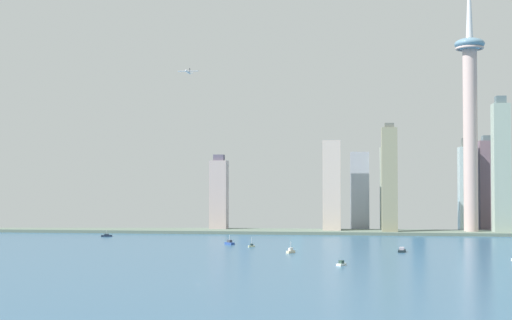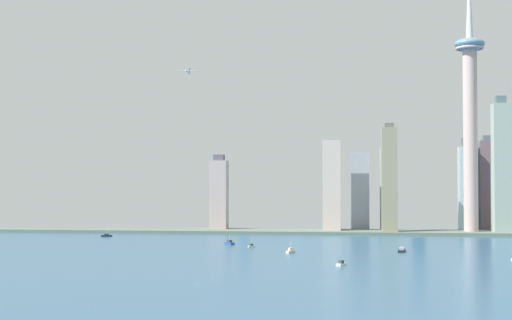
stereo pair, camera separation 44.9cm
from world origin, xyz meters
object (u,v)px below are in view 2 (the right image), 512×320
Objects in this scene: observation_tower at (470,105)px; skyscraper_4 at (297,211)px; skyscraper_5 at (489,185)px; skyscraper_1 at (467,188)px; skyscraper_8 at (389,180)px; skyscraper_10 at (332,187)px; airplane at (188,72)px; skyscraper_9 at (501,168)px; boat_1 at (402,250)px; boat_0 at (229,243)px; boat_4 at (290,251)px; skyscraper_0 at (386,190)px; boat_3 at (341,264)px; boat_6 at (251,246)px; boat_2 at (107,236)px; skyscraper_3 at (219,195)px; skyscraper_7 at (418,198)px; skyscraper_6 at (360,192)px; skyscraper_2 at (245,204)px.

observation_tower reaches higher than skyscraper_4.
skyscraper_5 is (31.00, 47.71, -101.18)m from observation_tower.
skyscraper_1 is 0.88× the size of skyscraper_8.
skyscraper_10 is at bearing 178.67° from observation_tower.
airplane is at bearing -126.77° from skyscraper_4.
skyscraper_9 reaches higher than skyscraper_10.
skyscraper_8 is 8.28× the size of boat_1.
boat_0 is 1.03× the size of boat_4.
skyscraper_9 is at bearing -16.35° from skyscraper_0.
boat_6 is (-90.97, 155.19, -0.16)m from boat_3.
skyscraper_0 reaches higher than boat_2.
skyscraper_1 is at bearing 3.06° from skyscraper_3.
skyscraper_1 is at bearing 128.80° from skyscraper_9.
boat_2 is 226.21m from boat_6.
observation_tower is 21.11× the size of boat_1.
skyscraper_9 is 367.04m from boat_4.
boat_3 is (164.01, -385.69, -47.21)m from skyscraper_3.
boat_0 is (-221.13, -266.72, -42.38)m from skyscraper_7.
boat_6 reaches higher than boat_3.
skyscraper_6 is 8.84× the size of boat_0.
observation_tower is 2.06× the size of skyscraper_9.
skyscraper_6 is 0.61× the size of skyscraper_9.
skyscraper_9 is at bearing 157.80° from boat_1.
skyscraper_9 is (359.98, -25.99, 34.75)m from skyscraper_3.
boat_0 is at bearing -101.59° from boat_1.
boat_3 is at bearing -73.13° from skyscraper_2.
skyscraper_6 is 73.51m from skyscraper_8.
skyscraper_0 reaches higher than skyscraper_3.
observation_tower reaches higher than skyscraper_2.
skyscraper_6 reaches higher than boat_2.
skyscraper_10 is 7.07× the size of boat_1.
skyscraper_5 reaches higher than boat_0.
boat_4 is at bearing -67.95° from skyscraper_3.
boat_1 is at bearing -153.44° from boat_0.
skyscraper_8 reaches higher than skyscraper_10.
boat_1 reaches higher than boat_3.
skyscraper_10 is at bearing 35.59° from boat_6.
skyscraper_3 is 180.78m from airplane.
airplane is (-46.59, -169.90, 165.54)m from skyscraper_2.
boat_3 is at bearing -66.96° from skyscraper_3.
boat_1 is 1.22× the size of boat_2.
observation_tower reaches higher than boat_4.
boat_3 is at bearing -102.98° from skyscraper_7.
skyscraper_8 is at bearing -153.82° from skyscraper_1.
boat_2 is 394.72m from boat_3.
boat_4 reaches higher than boat_3.
boat_3 is (13.84, -372.33, -58.19)m from skyscraper_10.
skyscraper_4 is 267.60m from airplane.
skyscraper_5 is at bearing 56.99° from observation_tower.
skyscraper_2 is at bearing 164.87° from skyscraper_6.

